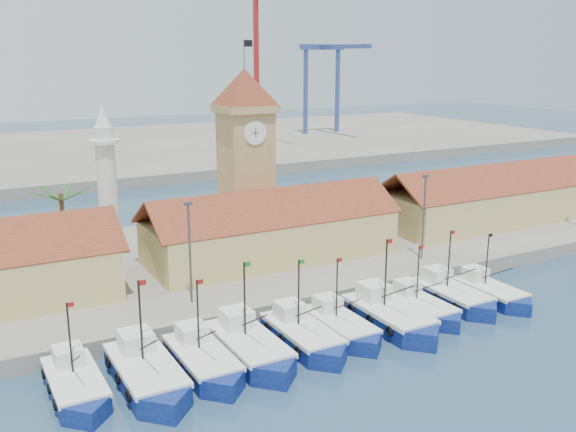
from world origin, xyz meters
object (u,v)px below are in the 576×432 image
boat_5 (342,328)px  boat_0 (76,387)px  minaret (107,183)px  clock_tower (246,153)px

boat_5 → boat_0: bearing=178.5°
boat_0 → minaret: (8.70, 24.90, 9.01)m
boat_0 → boat_5: size_ratio=1.01×
boat_0 → clock_tower: size_ratio=0.40×
boat_5 → minaret: size_ratio=0.56×
boat_0 → boat_5: 21.23m
boat_0 → clock_tower: bearing=44.0°
boat_5 → clock_tower: (2.48, 23.47, 11.25)m
boat_5 → clock_tower: size_ratio=0.40×
clock_tower → minaret: 15.30m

